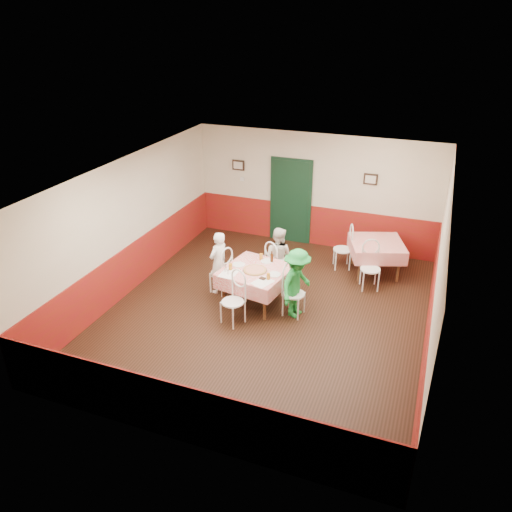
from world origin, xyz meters
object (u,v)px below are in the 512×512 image
(chair_right, at_px, (294,294))
(main_table, at_px, (256,286))
(glass_c, at_px, (261,257))
(chair_second_a, at_px, (342,250))
(chair_second_b, at_px, (370,269))
(chair_far, at_px, (276,266))
(chair_near, at_px, (233,302))
(diner_far, at_px, (278,257))
(glass_a, at_px, (230,267))
(diner_left, at_px, (219,263))
(diner_right, at_px, (297,283))
(second_table, at_px, (375,258))
(wallet, at_px, (263,278))
(glass_b, at_px, (268,276))
(chair_left, at_px, (221,273))
(pizza, at_px, (255,270))
(beer_bottle, at_px, (272,257))

(chair_right, bearing_deg, main_table, 86.34)
(glass_c, bearing_deg, chair_right, -33.17)
(chair_second_a, bearing_deg, chair_second_b, 25.30)
(chair_far, bearing_deg, chair_second_a, -106.68)
(chair_near, xyz_separation_m, diner_far, (0.31, 1.72, 0.21))
(glass_a, bearing_deg, glass_c, 56.98)
(diner_left, bearing_deg, glass_c, 126.26)
(chair_near, xyz_separation_m, diner_right, (1.04, 0.68, 0.25))
(chair_second_a, xyz_separation_m, chair_second_b, (0.75, -0.75, 0.00))
(main_table, relative_size, second_table, 1.09)
(wallet, bearing_deg, second_table, 64.31)
(glass_a, height_order, glass_b, glass_a)
(chair_left, xyz_separation_m, pizza, (0.84, -0.21, 0.32))
(diner_right, bearing_deg, glass_a, 104.08)
(chair_far, xyz_separation_m, beer_bottle, (0.04, -0.44, 0.42))
(main_table, relative_size, pizza, 2.71)
(main_table, distance_m, beer_bottle, 0.66)
(chair_far, height_order, glass_b, chair_far)
(second_table, height_order, chair_near, chair_near)
(second_table, xyz_separation_m, diner_left, (-2.93, -1.99, 0.30))
(second_table, xyz_separation_m, pizza, (-2.04, -2.21, 0.40))
(diner_left, bearing_deg, chair_second_b, 130.99)
(beer_bottle, bearing_deg, main_table, -115.49)
(main_table, height_order, wallet, wallet)
(chair_near, bearing_deg, chair_left, 146.82)
(main_table, xyz_separation_m, chair_near, (-0.15, -0.84, 0.08))
(chair_left, xyz_separation_m, glass_c, (0.78, 0.28, 0.38))
(glass_a, bearing_deg, main_table, 22.97)
(chair_far, distance_m, pizza, 0.97)
(chair_right, height_order, diner_left, diner_left)
(glass_b, bearing_deg, chair_second_a, 69.19)
(glass_a, bearing_deg, glass_b, -7.32)
(chair_near, distance_m, glass_b, 0.83)
(chair_near, xyz_separation_m, glass_b, (0.51, 0.53, 0.37))
(chair_second_b, bearing_deg, pizza, -164.13)
(glass_a, xyz_separation_m, glass_b, (0.83, -0.11, -0.00))
(glass_a, bearing_deg, pizza, 16.14)
(main_table, height_order, glass_c, glass_c)
(chair_second_a, bearing_deg, glass_a, -56.55)
(diner_right, bearing_deg, beer_bottle, 63.85)
(glass_a, relative_size, beer_bottle, 0.59)
(second_table, distance_m, glass_a, 3.46)
(glass_c, bearing_deg, chair_near, -94.32)
(diner_left, bearing_deg, chair_left, 97.90)
(chair_left, relative_size, glass_c, 6.82)
(second_table, distance_m, pizza, 3.04)
(main_table, relative_size, chair_left, 1.36)
(chair_near, distance_m, diner_far, 1.76)
(chair_near, relative_size, diner_right, 0.64)
(glass_c, height_order, diner_far, diner_far)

